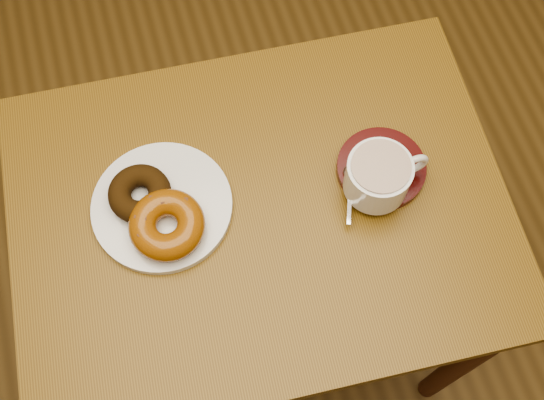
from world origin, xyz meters
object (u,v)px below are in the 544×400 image
object	(u,v)px
cafe_table	(261,235)
donut_plate	(162,206)
coffee_cup	(379,176)
saucer	(381,168)

from	to	relation	value
cafe_table	donut_plate	bearing A→B (deg)	166.97
cafe_table	coffee_cup	distance (m)	0.25
donut_plate	cafe_table	bearing A→B (deg)	-16.63
cafe_table	donut_plate	size ratio (longest dim) A/B	3.71
donut_plate	saucer	distance (m)	0.35
donut_plate	saucer	size ratio (longest dim) A/B	1.55
saucer	coffee_cup	bearing A→B (deg)	-125.26
cafe_table	saucer	distance (m)	0.24
donut_plate	coffee_cup	size ratio (longest dim) A/B	1.65
donut_plate	saucer	xyz separation A→B (m)	(0.35, -0.03, 0.00)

